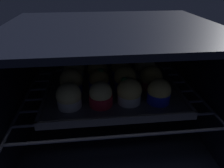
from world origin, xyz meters
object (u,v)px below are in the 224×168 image
object	(u,v)px
muffin_row1_col1	(99,81)
muffin_row1_col2	(125,79)
baking_tray	(112,91)
muffin_row0_col0	(69,97)
muffin_row0_col3	(159,92)
muffin_row2_col1	(98,71)
muffin_row2_col0	(74,70)
muffin_row1_col0	(71,82)
muffin_row2_col3	(145,68)
muffin_row0_col1	(101,95)
muffin_row1_col3	(151,78)
muffin_row2_col2	(121,69)
muffin_row0_col2	(129,92)

from	to	relation	value
muffin_row1_col1	muffin_row1_col2	xyz separation A→B (cm)	(8.04, -0.55, 0.60)
baking_tray	muffin_row0_col0	bearing A→B (deg)	-146.50
muffin_row0_col3	muffin_row2_col1	size ratio (longest dim) A/B	1.00
muffin_row2_col0	baking_tray	bearing A→B (deg)	-34.18
muffin_row1_col0	muffin_row2_col3	size ratio (longest dim) A/B	1.00
muffin_row0_col1	muffin_row1_col3	bearing A→B (deg)	26.75
muffin_row2_col3	baking_tray	bearing A→B (deg)	-146.48
muffin_row1_col3	muffin_row2_col0	bearing A→B (deg)	161.25
muffin_row2_col3	muffin_row2_col2	bearing A→B (deg)	-178.29
muffin_row1_col3	muffin_row2_col1	size ratio (longest dim) A/B	1.03
muffin_row1_col2	muffin_row2_col1	size ratio (longest dim) A/B	1.10
muffin_row0_col0	muffin_row0_col3	distance (cm)	24.95
muffin_row2_col0	muffin_row1_col3	bearing A→B (deg)	-18.75
muffin_row0_col1	muffin_row2_col0	xyz separation A→B (cm)	(-8.10, 16.70, 0.31)
muffin_row2_col3	muffin_row0_col0	bearing A→B (deg)	-146.49
baking_tray	muffin_row1_col0	size ratio (longest dim) A/B	5.49
muffin_row1_col1	muffin_row2_col1	world-z (taller)	muffin_row1_col1
muffin_row0_col1	muffin_row1_col2	xyz separation A→B (cm)	(8.07, 8.08, 0.40)
muffin_row1_col3	muffin_row2_col2	xyz separation A→B (cm)	(-8.63, 8.22, -0.06)
muffin_row1_col1	muffin_row1_col3	distance (cm)	16.51
muffin_row0_col0	muffin_row1_col0	bearing A→B (deg)	89.27
muffin_row2_col2	muffin_row1_col2	bearing A→B (deg)	-88.94
baking_tray	muffin_row1_col3	distance (cm)	13.06
muffin_row2_col0	muffin_row2_col3	bearing A→B (deg)	0.27
muffin_row2_col2	muffin_row2_col1	bearing A→B (deg)	-178.48
muffin_row1_col2	muffin_row2_col3	bearing A→B (deg)	45.56
baking_tray	muffin_row2_col2	world-z (taller)	muffin_row2_col2
baking_tray	muffin_row1_col1	world-z (taller)	muffin_row1_col1
muffin_row0_col0	muffin_row1_col3	bearing A→B (deg)	18.12
muffin_row0_col0	muffin_row1_col1	size ratio (longest dim) A/B	0.97
muffin_row0_col3	muffin_row1_col1	xyz separation A→B (cm)	(-16.32, 8.79, -0.13)
muffin_row0_col1	muffin_row0_col2	bearing A→B (deg)	3.56
muffin_row0_col1	muffin_row0_col0	bearing A→B (deg)	179.25
muffin_row0_col0	muffin_row2_col2	distance (cm)	23.30
muffin_row0_col2	muffin_row2_col1	xyz separation A→B (cm)	(-8.11, 15.85, -0.25)
muffin_row0_col2	muffin_row1_col2	world-z (taller)	muffin_row1_col2
muffin_row1_col0	muffin_row1_col3	bearing A→B (deg)	-0.75
muffin_row1_col1	muffin_row0_col2	bearing A→B (deg)	-45.65
muffin_row2_col2	muffin_row0_col1	bearing A→B (deg)	-115.55
muffin_row0_col1	muffin_row2_col2	distance (cm)	18.36
muffin_row1_col0	muffin_row2_col1	size ratio (longest dim) A/B	1.05
muffin_row2_col1	muffin_row1_col0	bearing A→B (deg)	-137.40
muffin_row0_col1	muffin_row0_col3	bearing A→B (deg)	-0.57
muffin_row0_col2	muffin_row2_col0	size ratio (longest dim) A/B	0.98
muffin_row0_col3	muffin_row1_col2	size ratio (longest dim) A/B	0.91
muffin_row2_col2	muffin_row1_col0	bearing A→B (deg)	-154.29
muffin_row0_col2	muffin_row1_col3	size ratio (longest dim) A/B	1.03
muffin_row1_col0	muffin_row0_col3	bearing A→B (deg)	-19.57
muffin_row0_col0	muffin_row2_col1	distance (cm)	18.31
muffin_row0_col1	muffin_row2_col0	distance (cm)	18.57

